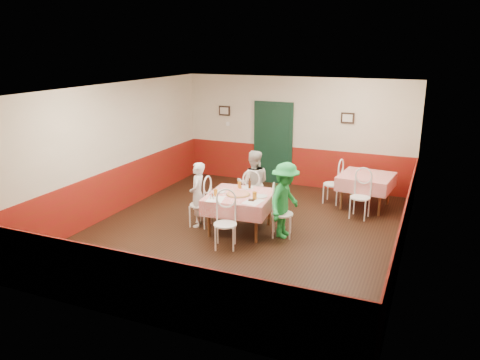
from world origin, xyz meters
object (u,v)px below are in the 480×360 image
at_px(main_table, 240,213).
at_px(chair_second_b, 360,198).
at_px(pizza, 238,194).
at_px(diner_far, 253,184).
at_px(chair_right, 282,214).
at_px(chair_second_a, 333,184).
at_px(beer_bottle, 250,184).
at_px(second_table, 365,191).
at_px(diner_left, 198,195).
at_px(chair_near, 225,224).
at_px(glass_b, 255,196).
at_px(chair_left, 200,205).
at_px(chair_far, 252,196).
at_px(glass_a, 216,193).
at_px(glass_c, 240,185).
at_px(wallet, 251,200).
at_px(diner_right, 285,200).

relative_size(main_table, chair_second_b, 1.36).
relative_size(pizza, diner_far, 0.31).
bearing_deg(chair_right, chair_second_a, -25.85).
bearing_deg(beer_bottle, chair_second_b, 31.92).
height_order(second_table, chair_second_a, chair_second_a).
bearing_deg(pizza, chair_second_a, 61.64).
relative_size(diner_left, diner_far, 0.92).
bearing_deg(chair_near, glass_b, 47.39).
bearing_deg(pizza, chair_left, -178.38).
distance_m(second_table, chair_far, 2.65).
xyz_separation_m(chair_second_a, glass_a, (-1.69, -2.71, 0.38)).
relative_size(chair_second_a, chair_second_b, 1.00).
bearing_deg(chair_right, glass_b, 103.16).
bearing_deg(second_table, pizza, -130.18).
xyz_separation_m(glass_a, diner_left, (-0.51, 0.22, -0.17)).
xyz_separation_m(glass_c, wallet, (0.52, -0.64, -0.06)).
relative_size(pizza, glass_c, 3.34).
bearing_deg(glass_a, diner_left, 156.93).
height_order(chair_far, pizza, chair_far).
bearing_deg(main_table, glass_a, -142.41).
height_order(second_table, chair_far, chair_far).
xyz_separation_m(chair_near, pizza, (-0.09, 0.80, 0.32)).
bearing_deg(glass_b, pizza, 161.53).
bearing_deg(glass_b, diner_left, 175.34).
xyz_separation_m(chair_second_b, glass_c, (-2.23, -1.30, 0.38)).
bearing_deg(pizza, main_table, 68.97).
xyz_separation_m(glass_a, glass_b, (0.76, 0.12, 0.01)).
bearing_deg(diner_left, glass_c, 102.49).
bearing_deg(glass_a, main_table, 37.59).
distance_m(main_table, diner_right, 0.97).
xyz_separation_m(chair_right, wallet, (-0.50, -0.34, 0.32)).
height_order(chair_left, chair_near, same).
bearing_deg(diner_left, chair_far, 119.32).
bearing_deg(main_table, chair_right, 4.76).
distance_m(chair_far, glass_a, 1.24).
relative_size(glass_b, diner_far, 0.10).
distance_m(chair_left, glass_a, 0.64).
xyz_separation_m(chair_second_b, diner_right, (-1.16, -1.59, 0.28)).
xyz_separation_m(glass_c, diner_right, (1.06, -0.29, -0.09)).
xyz_separation_m(chair_near, glass_c, (-0.24, 1.22, 0.38)).
relative_size(second_table, chair_far, 1.24).
relative_size(chair_right, pizza, 2.03).
bearing_deg(chair_left, chair_far, 137.04).
distance_m(chair_second_b, glass_a, 3.15).
xyz_separation_m(main_table, diner_left, (-0.90, -0.07, 0.29)).
bearing_deg(diner_far, chair_right, 118.75).
xyz_separation_m(chair_far, diner_right, (0.97, -0.77, 0.28)).
xyz_separation_m(second_table, chair_second_a, (-0.75, 0.00, 0.08)).
distance_m(diner_left, diner_right, 1.80).
bearing_deg(chair_left, chair_second_a, 136.31).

